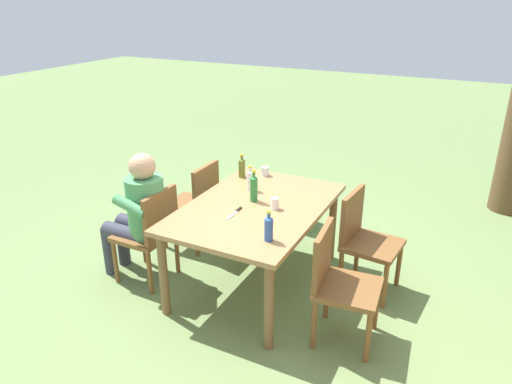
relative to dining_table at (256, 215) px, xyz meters
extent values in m
plane|color=#6B844C|center=(0.00, 0.00, -0.67)|extent=(24.00, 24.00, 0.00)
cube|color=#A37547|center=(0.00, 0.00, 0.07)|extent=(1.56, 1.06, 0.04)
cylinder|color=brown|center=(-0.70, -0.45, -0.31)|extent=(0.07, 0.07, 0.71)
cylinder|color=brown|center=(0.70, -0.45, -0.31)|extent=(0.07, 0.07, 0.71)
cylinder|color=brown|center=(-0.70, 0.45, -0.31)|extent=(0.07, 0.07, 0.71)
cylinder|color=brown|center=(0.70, 0.45, -0.31)|extent=(0.07, 0.07, 0.71)
cube|color=brown|center=(0.35, -0.91, -0.24)|extent=(0.45, 0.45, 0.04)
cube|color=brown|center=(0.35, -0.71, -0.01)|extent=(0.42, 0.05, 0.42)
cylinder|color=brown|center=(0.16, -1.10, -0.46)|extent=(0.04, 0.04, 0.41)
cylinder|color=brown|center=(0.54, -1.10, -0.46)|extent=(0.04, 0.04, 0.41)
cylinder|color=brown|center=(0.16, -0.72, -0.46)|extent=(0.04, 0.04, 0.41)
cylinder|color=brown|center=(0.54, -0.72, -0.46)|extent=(0.04, 0.04, 0.41)
cube|color=brown|center=(0.35, 0.91, -0.24)|extent=(0.48, 0.48, 0.04)
cube|color=brown|center=(0.37, 0.71, -0.01)|extent=(0.42, 0.08, 0.42)
cylinder|color=brown|center=(0.52, 1.12, -0.46)|extent=(0.04, 0.04, 0.41)
cylinder|color=brown|center=(0.15, 1.08, -0.46)|extent=(0.04, 0.04, 0.41)
cylinder|color=brown|center=(0.56, 0.74, -0.46)|extent=(0.04, 0.04, 0.41)
cylinder|color=brown|center=(0.18, 0.71, -0.46)|extent=(0.04, 0.04, 0.41)
cube|color=brown|center=(-0.35, -0.91, -0.24)|extent=(0.44, 0.44, 0.04)
cube|color=brown|center=(-0.35, -0.71, -0.01)|extent=(0.42, 0.04, 0.42)
cylinder|color=brown|center=(-0.54, -1.10, -0.46)|extent=(0.04, 0.04, 0.41)
cylinder|color=brown|center=(-0.16, -1.10, -0.46)|extent=(0.04, 0.04, 0.41)
cylinder|color=brown|center=(-0.54, -0.72, -0.46)|extent=(0.04, 0.04, 0.41)
cylinder|color=brown|center=(-0.16, -0.72, -0.46)|extent=(0.04, 0.04, 0.41)
cube|color=brown|center=(-0.35, 0.91, -0.24)|extent=(0.48, 0.48, 0.04)
cube|color=brown|center=(-0.37, 0.71, -0.01)|extent=(0.42, 0.08, 0.42)
cylinder|color=brown|center=(-0.14, 1.08, -0.46)|extent=(0.04, 0.04, 0.41)
cylinder|color=brown|center=(-0.52, 1.12, -0.46)|extent=(0.04, 0.04, 0.41)
cylinder|color=brown|center=(-0.18, 0.70, -0.46)|extent=(0.04, 0.04, 0.41)
cylinder|color=brown|center=(-0.56, 0.74, -0.46)|extent=(0.04, 0.04, 0.41)
cylinder|color=#4C935B|center=(0.35, -0.86, 0.04)|extent=(0.32, 0.32, 0.52)
sphere|color=tan|center=(0.35, -0.86, 0.40)|extent=(0.22, 0.22, 0.22)
cylinder|color=#383847|center=(0.26, -1.06, -0.22)|extent=(0.14, 0.40, 0.14)
cylinder|color=#383847|center=(0.26, -1.26, -0.44)|extent=(0.11, 0.11, 0.45)
cylinder|color=#4C935B|center=(0.16, -0.86, 0.12)|extent=(0.09, 0.31, 0.16)
cylinder|color=#383847|center=(0.44, -1.06, -0.22)|extent=(0.14, 0.40, 0.14)
cylinder|color=#383847|center=(0.44, -1.26, -0.44)|extent=(0.11, 0.11, 0.45)
cylinder|color=#4C935B|center=(0.54, -0.86, 0.12)|extent=(0.09, 0.31, 0.16)
cylinder|color=#566623|center=(-0.52, -0.41, 0.17)|extent=(0.06, 0.06, 0.17)
cone|color=#566623|center=(-0.52, -0.41, 0.26)|extent=(0.06, 0.06, 0.02)
cylinder|color=#566623|center=(-0.52, -0.41, 0.29)|extent=(0.03, 0.03, 0.02)
cylinder|color=yellow|center=(-0.52, -0.41, 0.31)|extent=(0.03, 0.03, 0.02)
cylinder|color=#287A38|center=(-0.07, -0.06, 0.19)|extent=(0.06, 0.06, 0.20)
cone|color=#287A38|center=(-0.07, -0.06, 0.30)|extent=(0.06, 0.06, 0.03)
cylinder|color=#287A38|center=(-0.07, -0.06, 0.33)|extent=(0.03, 0.03, 0.03)
cylinder|color=yellow|center=(-0.07, -0.06, 0.36)|extent=(0.03, 0.03, 0.02)
cylinder|color=#2D56A3|center=(0.49, 0.35, 0.17)|extent=(0.06, 0.06, 0.17)
cone|color=#2D56A3|center=(0.49, 0.35, 0.26)|extent=(0.06, 0.06, 0.02)
cylinder|color=#2D56A3|center=(0.49, 0.35, 0.29)|extent=(0.03, 0.03, 0.02)
cylinder|color=yellow|center=(0.49, 0.35, 0.31)|extent=(0.03, 0.03, 0.02)
cylinder|color=white|center=(-0.28, -0.19, 0.17)|extent=(0.06, 0.06, 0.16)
cone|color=white|center=(-0.28, -0.19, 0.26)|extent=(0.06, 0.06, 0.02)
cylinder|color=white|center=(-0.28, -0.19, 0.28)|extent=(0.03, 0.03, 0.02)
cylinder|color=yellow|center=(-0.28, -0.19, 0.31)|extent=(0.03, 0.03, 0.02)
cylinder|color=white|center=(-0.01, 0.17, 0.13)|extent=(0.07, 0.07, 0.10)
cylinder|color=silver|center=(-0.66, -0.23, 0.13)|extent=(0.07, 0.07, 0.09)
cube|color=silver|center=(0.25, -0.08, 0.09)|extent=(0.18, 0.03, 0.01)
cube|color=black|center=(0.14, -0.08, 0.09)|extent=(0.08, 0.02, 0.01)
cube|color=#47663D|center=(-1.23, -0.04, -0.46)|extent=(0.34, 0.16, 0.41)
cube|color=#395130|center=(-1.23, -0.14, -0.54)|extent=(0.23, 0.06, 0.18)
camera|label=1|loc=(3.17, 1.59, 1.71)|focal=33.16mm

